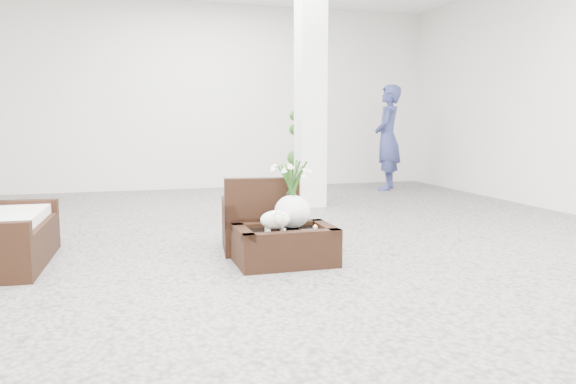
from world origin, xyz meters
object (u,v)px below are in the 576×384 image
object	(u,v)px
topiary	(297,158)
coffee_table	(285,247)
armchair	(259,212)
loveseat	(6,225)

from	to	relation	value
topiary	coffee_table	bearing A→B (deg)	-108.87
armchair	topiary	distance (m)	3.33
armchair	topiary	size ratio (longest dim) A/B	0.54
coffee_table	loveseat	size ratio (longest dim) A/B	0.63
coffee_table	loveseat	xyz separation A→B (m)	(-2.45, 0.66, 0.22)
topiary	loveseat	bearing A→B (deg)	-140.99
coffee_table	loveseat	distance (m)	2.55
loveseat	topiary	world-z (taller)	topiary
coffee_table	armchair	xyz separation A→B (m)	(-0.10, 0.63, 0.23)
armchair	topiary	xyz separation A→B (m)	(1.35, 3.03, 0.33)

